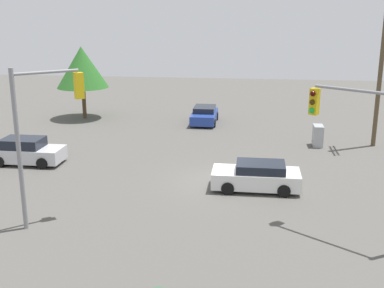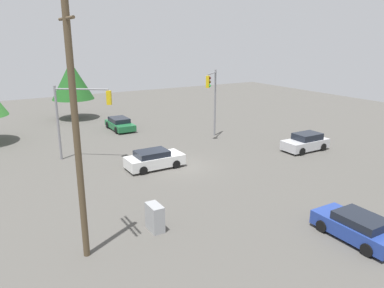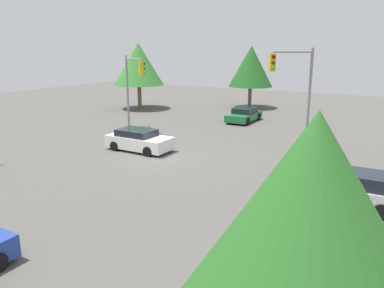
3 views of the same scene
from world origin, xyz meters
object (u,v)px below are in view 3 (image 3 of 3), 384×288
sedan_white (139,140)px  traffic_signal_cross (295,83)px  sedan_silver (352,189)px  traffic_signal_main (133,79)px  sedan_green (244,115)px

sedan_white → traffic_signal_cross: traffic_signal_cross is taller
sedan_silver → sedan_white: bearing=79.0°
traffic_signal_main → traffic_signal_cross: bearing=37.3°
traffic_signal_cross → sedan_silver: bearing=81.0°
sedan_white → traffic_signal_main: traffic_signal_main is taller
sedan_white → sedan_green: bearing=171.1°
sedan_white → traffic_signal_main: size_ratio=0.73×
traffic_signal_main → sedan_white: bearing=-13.0°
traffic_signal_cross → sedan_green: bearing=-91.0°
sedan_green → traffic_signal_cross: traffic_signal_cross is taller
traffic_signal_main → traffic_signal_cross: (-0.35, 12.49, 0.26)m
sedan_white → sedan_silver: size_ratio=1.04×
sedan_white → sedan_silver: 13.33m
sedan_green → traffic_signal_cross: 10.72m
sedan_green → traffic_signal_main: bearing=53.2°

